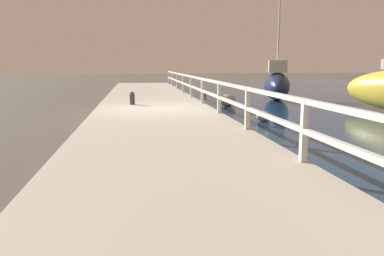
# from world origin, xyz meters

# --- Properties ---
(ground_plane) EXTENTS (120.00, 120.00, 0.00)m
(ground_plane) POSITION_xyz_m (0.00, 0.00, 0.00)
(ground_plane) COLOR #4C473D
(dock_walkway) EXTENTS (4.00, 36.00, 0.27)m
(dock_walkway) POSITION_xyz_m (0.00, 0.00, 0.14)
(dock_walkway) COLOR #B2AD9E
(dock_walkway) RESTS_ON ground
(railing) EXTENTS (0.10, 32.50, 0.97)m
(railing) POSITION_xyz_m (1.90, -0.00, 0.94)
(railing) COLOR silver
(railing) RESTS_ON dock_walkway
(boulder_upstream) EXTENTS (0.69, 0.62, 0.51)m
(boulder_upstream) POSITION_xyz_m (3.18, 2.63, 0.26)
(boulder_upstream) COLOR gray
(boulder_upstream) RESTS_ON ground
(boulder_water_edge) EXTENTS (0.42, 0.38, 0.32)m
(boulder_water_edge) POSITION_xyz_m (3.23, 8.62, 0.16)
(boulder_water_edge) COLOR gray
(boulder_water_edge) RESTS_ON ground
(boulder_far_strip) EXTENTS (0.44, 0.40, 0.33)m
(boulder_far_strip) POSITION_xyz_m (3.27, -1.62, 0.17)
(boulder_far_strip) COLOR gray
(boulder_far_strip) RESTS_ON ground
(mooring_bollard) EXTENTS (0.19, 0.19, 0.49)m
(mooring_bollard) POSITION_xyz_m (-0.76, 1.41, 0.52)
(mooring_bollard) COLOR #333338
(mooring_bollard) RESTS_ON dock_walkway
(sailboat_navy) EXTENTS (2.33, 3.99, 7.72)m
(sailboat_navy) POSITION_xyz_m (6.30, 5.12, 0.80)
(sailboat_navy) COLOR #192347
(sailboat_navy) RESTS_ON water_surface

